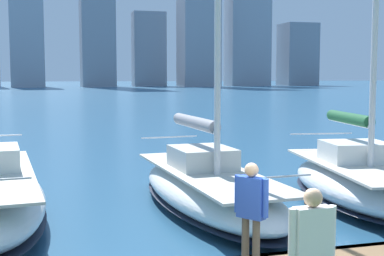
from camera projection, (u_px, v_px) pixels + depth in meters
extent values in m
cube|color=gray|center=(298.00, 55.00, 182.18)|extent=(11.16, 10.40, 20.92)
cube|color=#9CA1AB|center=(248.00, 27.00, 173.91)|extent=(13.35, 8.65, 38.44)
cube|color=#9398A2|center=(198.00, 8.00, 162.63)|extent=(11.31, 11.11, 47.58)
cube|color=#999EA8|center=(149.00, 49.00, 169.86)|extent=(10.29, 6.26, 23.35)
cube|color=#A0A5B0|center=(27.00, 32.00, 155.52)|extent=(9.39, 11.98, 31.97)
ellipsoid|color=silver|center=(361.00, 185.00, 14.61)|extent=(3.77, 7.14, 1.06)
ellipsoid|color=black|center=(361.00, 195.00, 14.64)|extent=(3.79, 7.18, 0.10)
cube|color=beige|center=(362.00, 165.00, 14.56)|extent=(3.15, 6.26, 0.06)
cube|color=silver|center=(356.00, 152.00, 14.93)|extent=(1.89, 1.73, 0.55)
cylinder|color=silver|center=(349.00, 122.00, 15.36)|extent=(0.54, 2.84, 0.12)
cylinder|color=#1E5633|center=(349.00, 118.00, 15.35)|extent=(0.70, 2.65, 0.32)
cylinder|color=silver|center=(321.00, 134.00, 17.53)|extent=(2.09, 0.35, 0.04)
ellipsoid|color=white|center=(209.00, 192.00, 13.92)|extent=(2.94, 8.00, 0.99)
ellipsoid|color=black|center=(208.00, 202.00, 13.95)|extent=(2.96, 8.04, 0.10)
cube|color=beige|center=(209.00, 172.00, 13.87)|extent=(2.44, 7.03, 0.06)
cube|color=silver|center=(202.00, 158.00, 14.28)|extent=(1.59, 1.82, 0.55)
cylinder|color=silver|center=(195.00, 127.00, 14.76)|extent=(0.32, 3.31, 0.12)
cylinder|color=gray|center=(195.00, 122.00, 14.75)|extent=(0.50, 3.05, 0.32)
cylinder|color=silver|center=(275.00, 177.00, 10.41)|extent=(1.61, 0.14, 0.04)
cylinder|color=silver|center=(169.00, 137.00, 17.15)|extent=(1.86, 0.15, 0.04)
cylinder|color=#4C473D|center=(256.00, 244.00, 8.08)|extent=(0.12, 0.12, 0.76)
cylinder|color=#4C473D|center=(245.00, 241.00, 8.20)|extent=(0.12, 0.12, 0.76)
cube|color=#284CB7|center=(251.00, 198.00, 8.07)|extent=(0.40, 0.46, 0.63)
cylinder|color=#284CB7|center=(265.00, 198.00, 7.91)|extent=(0.09, 0.09, 0.58)
cylinder|color=#284CB7|center=(238.00, 194.00, 8.23)|extent=(0.09, 0.09, 0.58)
sphere|color=tan|center=(252.00, 170.00, 8.03)|extent=(0.22, 0.22, 0.22)
cube|color=white|center=(312.00, 234.00, 6.16)|extent=(0.44, 0.20, 0.64)
cylinder|color=white|center=(332.00, 230.00, 6.23)|extent=(0.09, 0.09, 0.59)
cylinder|color=white|center=(292.00, 234.00, 6.08)|extent=(0.09, 0.09, 0.59)
sphere|color=tan|center=(313.00, 198.00, 6.11)|extent=(0.22, 0.22, 0.22)
cylinder|color=#423323|center=(312.00, 230.00, 8.67)|extent=(0.20, 0.20, 0.85)
cylinder|color=#423323|center=(312.00, 202.00, 8.62)|extent=(0.26, 0.26, 0.06)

